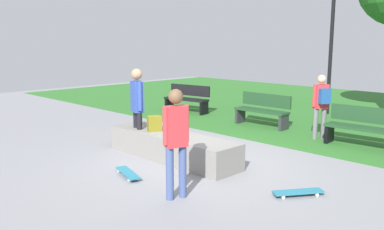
{
  "coord_description": "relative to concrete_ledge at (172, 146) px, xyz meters",
  "views": [
    {
      "loc": [
        5.62,
        -5.68,
        2.41
      ],
      "look_at": [
        -0.5,
        0.44,
        0.84
      ],
      "focal_mm": 38.84,
      "sensor_mm": 36.0,
      "label": 1
    }
  ],
  "objects": [
    {
      "name": "park_bench_by_oak",
      "position": [
        -3.78,
        4.15,
        0.22
      ],
      "size": [
        1.65,
        0.7,
        0.91
      ],
      "color": "black",
      "rests_on": "ground_plane"
    },
    {
      "name": "park_bench_near_lamppost",
      "position": [
        2.36,
        3.69,
        0.22
      ],
      "size": [
        1.63,
        0.57,
        0.91
      ],
      "color": "#1E4223",
      "rests_on": "ground_plane"
    },
    {
      "name": "grass_lawn",
      "position": [
        0.5,
        8.27,
        -0.26
      ],
      "size": [
        26.6,
        11.75,
        0.01
      ],
      "primitive_type": "cube",
      "color": "#2D6B28",
      "rests_on": "ground_plane"
    },
    {
      "name": "skateboard_spare",
      "position": [
        2.93,
        -0.0,
        -0.2
      ],
      "size": [
        0.61,
        0.77,
        0.08
      ],
      "color": "teal",
      "rests_on": "ground_plane"
    },
    {
      "name": "skater_performing_trick",
      "position": [
        1.65,
        -1.41,
        0.73
      ],
      "size": [
        0.28,
        0.42,
        1.69
      ],
      "color": "#3F5184",
      "rests_on": "ground_plane"
    },
    {
      "name": "concrete_ledge",
      "position": [
        0.0,
        0.0,
        0.0
      ],
      "size": [
        3.15,
        0.81,
        0.52
      ],
      "primitive_type": "cube",
      "color": "gray",
      "rests_on": "ground_plane"
    },
    {
      "name": "skater_watching",
      "position": [
        -0.93,
        -0.15,
        0.81
      ],
      "size": [
        0.41,
        0.29,
        1.81
      ],
      "color": "black",
      "rests_on": "ground_plane"
    },
    {
      "name": "park_bench_far_left",
      "position": [
        -0.62,
        4.03,
        0.22
      ],
      "size": [
        1.61,
        0.49,
        0.91
      ],
      "color": "#1E4223",
      "rests_on": "ground_plane"
    },
    {
      "name": "backpack_on_ledge",
      "position": [
        -0.47,
        -0.07,
        0.42
      ],
      "size": [
        0.31,
        0.34,
        0.32
      ],
      "primitive_type": "cube",
      "rotation": [
        0.0,
        0.0,
        1.09
      ],
      "color": "olive",
      "rests_on": "concrete_ledge"
    },
    {
      "name": "skateboard_by_ledge",
      "position": [
        0.27,
        -1.32,
        -0.2
      ],
      "size": [
        0.82,
        0.42,
        0.08
      ],
      "color": "teal",
      "rests_on": "ground_plane"
    },
    {
      "name": "lamp_post",
      "position": [
        -0.28,
        7.19,
        2.58
      ],
      "size": [
        0.28,
        0.28,
        4.75
      ],
      "color": "black",
      "rests_on": "ground_plane"
    },
    {
      "name": "ground_plane",
      "position": [
        0.5,
        0.14,
        -0.26
      ],
      "size": [
        28.0,
        28.0,
        0.0
      ],
      "primitive_type": "plane",
      "color": "gray"
    },
    {
      "name": "pedestrian_with_backpack",
      "position": [
        1.3,
        3.72,
        0.68
      ],
      "size": [
        0.44,
        0.43,
        1.58
      ],
      "color": "slate",
      "rests_on": "ground_plane"
    }
  ]
}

